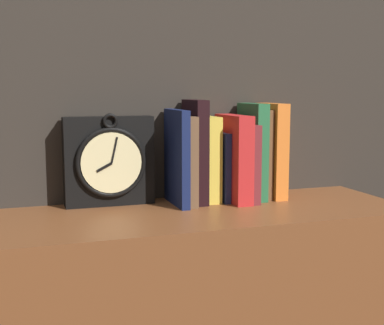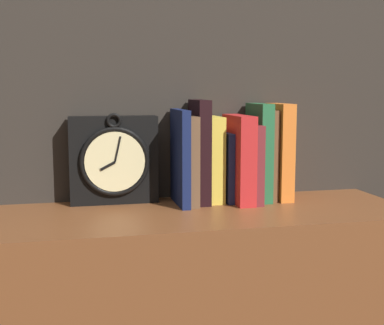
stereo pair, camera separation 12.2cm
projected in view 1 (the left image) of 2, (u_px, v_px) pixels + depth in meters
name	position (u px, v px, depth m)	size (l,w,h in m)	color
wall_back	(167.00, 26.00, 1.36)	(6.00, 0.05, 2.60)	#2D2823
clock	(109.00, 161.00, 1.29)	(0.22, 0.07, 0.22)	black
book_slot0_navy	(177.00, 157.00, 1.30)	(0.02, 0.15, 0.23)	#121D49
book_slot1_brown	(185.00, 160.00, 1.31)	(0.02, 0.14, 0.22)	brown
book_slot2_black	(195.00, 151.00, 1.33)	(0.03, 0.12, 0.26)	black
book_slot3_yellow	(208.00, 159.00, 1.35)	(0.04, 0.11, 0.21)	gold
book_slot4_navy	(220.00, 166.00, 1.36)	(0.02, 0.12, 0.17)	navy
book_slot5_red	(234.00, 158.00, 1.34)	(0.04, 0.16, 0.22)	red
book_slot6_maroon	(245.00, 162.00, 1.36)	(0.02, 0.15, 0.19)	maroon
book_slot7_green	(252.00, 151.00, 1.37)	(0.03, 0.13, 0.25)	#23643A
book_slot8_brown	(261.00, 154.00, 1.39)	(0.01, 0.12, 0.23)	brown
book_slot9_orange	(271.00, 150.00, 1.39)	(0.04, 0.13, 0.24)	orange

